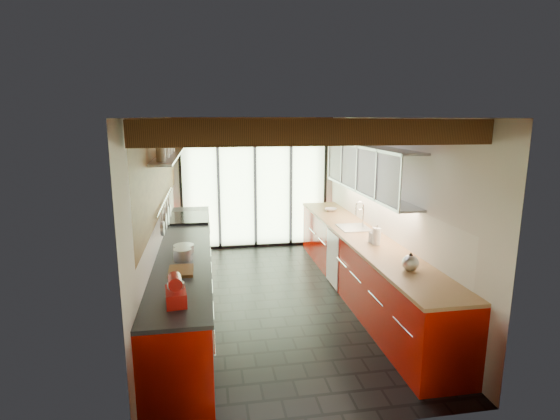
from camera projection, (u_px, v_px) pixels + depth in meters
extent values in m
plane|color=black|center=(277.00, 300.00, 6.36)|extent=(5.50, 5.50, 0.00)
plane|color=silver|center=(255.00, 184.00, 8.74)|extent=(3.20, 0.00, 3.20)
plane|color=silver|center=(333.00, 286.00, 3.44)|extent=(3.20, 0.00, 3.20)
plane|color=silver|center=(159.00, 217.00, 5.83)|extent=(0.00, 5.50, 5.50)
plane|color=silver|center=(385.00, 209.00, 6.35)|extent=(0.00, 5.50, 5.50)
plane|color=#472814|center=(277.00, 118.00, 5.82)|extent=(5.50, 5.50, 0.00)
cube|color=#593316|center=(320.00, 133.00, 3.68)|extent=(3.14, 0.14, 0.22)
cube|color=#593316|center=(298.00, 130.00, 4.54)|extent=(3.14, 0.14, 0.22)
cube|color=#593316|center=(283.00, 128.00, 5.41)|extent=(3.14, 0.14, 0.22)
cube|color=#593316|center=(272.00, 126.00, 6.28)|extent=(3.14, 0.14, 0.22)
cube|color=#593316|center=(264.00, 125.00, 7.15)|extent=(3.14, 0.14, 0.22)
cube|color=#593316|center=(257.00, 124.00, 8.01)|extent=(3.14, 0.14, 0.22)
cube|color=brown|center=(254.00, 131.00, 8.49)|extent=(3.14, 0.06, 0.50)
plane|color=brown|center=(160.00, 165.00, 5.89)|extent=(0.00, 4.90, 4.90)
plane|color=#C6EAAD|center=(255.00, 195.00, 8.78)|extent=(2.90, 0.00, 2.90)
cube|color=black|center=(181.00, 197.00, 8.52)|extent=(0.05, 0.04, 2.15)
cube|color=black|center=(325.00, 193.00, 9.00)|extent=(0.05, 0.04, 2.15)
cube|color=black|center=(255.00, 195.00, 8.73)|extent=(0.06, 0.05, 2.15)
cube|color=black|center=(255.00, 141.00, 8.51)|extent=(2.90, 0.05, 0.06)
cylinder|color=red|center=(255.00, 131.00, 8.45)|extent=(0.34, 0.04, 0.34)
cylinder|color=beige|center=(255.00, 131.00, 8.43)|extent=(0.28, 0.02, 0.28)
cube|color=#A40D01|center=(187.00, 276.00, 6.06)|extent=(0.65, 5.00, 0.88)
cube|color=black|center=(185.00, 245.00, 5.97)|extent=(0.68, 5.00, 0.04)
cube|color=silver|center=(190.00, 246.00, 7.46)|extent=(0.66, 0.90, 0.90)
cube|color=black|center=(189.00, 219.00, 7.36)|extent=(0.65, 0.90, 0.06)
cube|color=#A40D01|center=(362.00, 266.00, 6.48)|extent=(0.65, 5.00, 0.88)
cube|color=#A37C4F|center=(363.00, 236.00, 6.38)|extent=(0.68, 5.00, 0.04)
cube|color=white|center=(333.00, 259.00, 6.81)|extent=(0.02, 0.60, 0.84)
cube|color=silver|center=(354.00, 228.00, 6.76)|extent=(0.45, 0.52, 0.02)
cylinder|color=silver|center=(363.00, 217.00, 6.75)|extent=(0.02, 0.02, 0.34)
torus|color=silver|center=(360.00, 206.00, 6.71)|extent=(0.14, 0.02, 0.14)
plane|color=silver|center=(357.00, 169.00, 6.47)|extent=(0.00, 3.00, 3.00)
cube|color=#9EA0A5|center=(367.00, 191.00, 6.57)|extent=(0.34, 3.00, 0.03)
cube|color=#9EA0A5|center=(369.00, 146.00, 6.43)|extent=(0.34, 3.00, 0.03)
cylinder|color=silver|center=(165.00, 200.00, 6.09)|extent=(0.02, 2.20, 0.02)
cube|color=silver|center=(168.00, 156.00, 5.88)|extent=(0.28, 2.60, 0.03)
cylinder|color=silver|center=(163.00, 228.00, 5.27)|extent=(0.04, 0.18, 0.18)
cylinder|color=silver|center=(165.00, 222.00, 5.61)|extent=(0.04, 0.22, 0.22)
cylinder|color=silver|center=(167.00, 216.00, 5.94)|extent=(0.04, 0.26, 0.26)
cylinder|color=silver|center=(169.00, 210.00, 6.28)|extent=(0.04, 0.18, 0.18)
cube|color=red|center=(176.00, 297.00, 4.02)|extent=(0.21, 0.33, 0.14)
cylinder|color=red|center=(175.00, 281.00, 3.96)|extent=(0.15, 0.22, 0.12)
cylinder|color=silver|center=(176.00, 290.00, 4.06)|extent=(0.17, 0.17, 0.14)
cylinder|color=silver|center=(183.00, 254.00, 5.25)|extent=(0.26, 0.26, 0.14)
cylinder|color=silver|center=(184.00, 249.00, 5.55)|extent=(0.32, 0.32, 0.10)
cube|color=brown|center=(181.00, 271.00, 4.84)|extent=(0.27, 0.38, 0.03)
sphere|color=silver|center=(410.00, 262.00, 4.89)|extent=(0.23, 0.23, 0.19)
cone|color=black|center=(411.00, 254.00, 4.87)|extent=(0.08, 0.08, 0.05)
cylinder|color=silver|center=(406.00, 259.00, 4.99)|extent=(0.04, 0.07, 0.04)
cylinder|color=white|center=(377.00, 237.00, 5.85)|extent=(0.13, 0.13, 0.23)
cylinder|color=silver|center=(377.00, 227.00, 5.82)|extent=(0.03, 0.03, 0.04)
imported|color=silver|center=(373.00, 235.00, 5.96)|extent=(0.11, 0.11, 0.22)
imported|color=silver|center=(331.00, 210.00, 7.98)|extent=(0.27, 0.27, 0.05)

